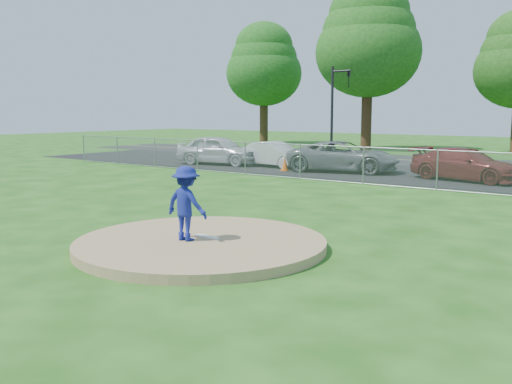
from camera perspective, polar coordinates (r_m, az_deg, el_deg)
ground at (r=20.82m, az=13.19°, el=-0.22°), size 120.00×120.00×0.00m
pitchers_mound at (r=12.40m, az=-5.52°, el=-5.18°), size 5.40×5.40×0.20m
pitching_rubber at (r=12.52m, az=-4.91°, el=-4.48°), size 0.60×0.15×0.04m
chain_link_fence at (r=22.57m, az=15.26°, el=2.26°), size 40.00×0.06×1.50m
parking_lot at (r=26.87m, az=18.69°, el=1.41°), size 50.00×8.00×0.01m
street at (r=34.06m, az=22.57°, el=2.55°), size 60.00×7.00×0.01m
tree_far_left at (r=51.79m, az=0.80°, el=12.68°), size 6.72×6.72×10.74m
tree_left at (r=44.60m, az=11.19°, el=14.79°), size 7.84×7.84×12.53m
traffic_signal_left at (r=35.25m, az=7.96°, el=8.72°), size 1.28×0.20×5.60m
pitcher at (r=12.18m, az=-6.99°, el=-1.14°), size 1.05×0.62×1.59m
traffic_cone at (r=28.17m, az=2.91°, el=2.84°), size 0.35×0.35×0.69m
parked_car_silver at (r=31.50m, az=-3.75°, el=4.23°), size 4.99×2.73×1.61m
parked_car_white at (r=30.08m, az=1.90°, el=3.78°), size 4.14×1.89×1.32m
parked_car_gray at (r=27.98m, az=8.73°, el=3.53°), size 5.76×3.67×1.48m
parked_car_darkred at (r=25.73m, az=20.28°, el=2.61°), size 5.01×2.79×1.37m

